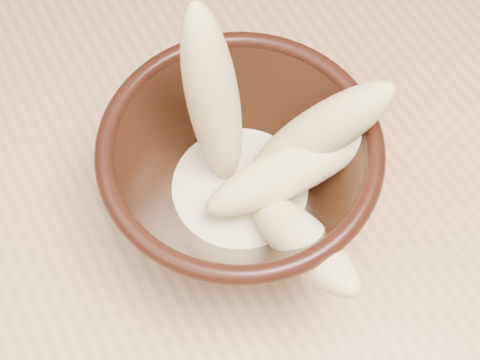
# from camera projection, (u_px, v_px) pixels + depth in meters

# --- Properties ---
(table) EXTENTS (1.20, 0.80, 0.75)m
(table) POSITION_uv_depth(u_px,v_px,m) (308.00, 159.00, 0.63)
(table) COLOR tan
(table) RESTS_ON ground
(bowl) EXTENTS (0.19, 0.19, 0.10)m
(bowl) POSITION_uv_depth(u_px,v_px,m) (240.00, 174.00, 0.47)
(bowl) COLOR black
(bowl) RESTS_ON table
(milk_puddle) EXTENTS (0.11, 0.11, 0.01)m
(milk_puddle) POSITION_uv_depth(u_px,v_px,m) (240.00, 191.00, 0.49)
(milk_puddle) COLOR beige
(milk_puddle) RESTS_ON bowl
(banana_upright) EXTENTS (0.04, 0.07, 0.15)m
(banana_upright) POSITION_uv_depth(u_px,v_px,m) (213.00, 100.00, 0.44)
(banana_upright) COLOR #CCBC78
(banana_upright) RESTS_ON bowl
(banana_right) EXTENTS (0.12, 0.08, 0.12)m
(banana_right) POSITION_uv_depth(u_px,v_px,m) (317.00, 134.00, 0.45)
(banana_right) COLOR #CCBC78
(banana_right) RESTS_ON bowl
(banana_across) EXTENTS (0.14, 0.05, 0.07)m
(banana_across) POSITION_uv_depth(u_px,v_px,m) (290.00, 170.00, 0.45)
(banana_across) COLOR #CCBC78
(banana_across) RESTS_ON bowl
(banana_front) EXTENTS (0.04, 0.13, 0.09)m
(banana_front) POSITION_uv_depth(u_px,v_px,m) (301.00, 241.00, 0.43)
(banana_front) COLOR #CCBC78
(banana_front) RESTS_ON bowl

